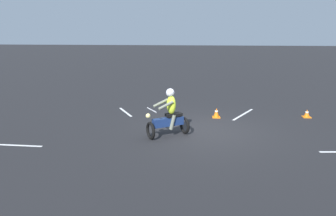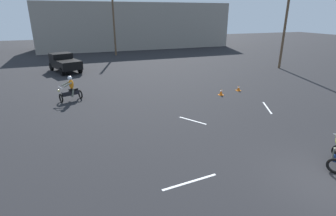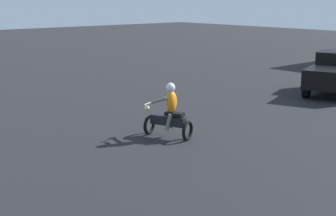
{
  "view_description": "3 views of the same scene",
  "coord_description": "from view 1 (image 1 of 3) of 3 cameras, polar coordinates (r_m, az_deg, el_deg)",
  "views": [
    {
      "loc": [
        0.42,
        11.32,
        3.61
      ],
      "look_at": [
        1.33,
        0.71,
        1.0
      ],
      "focal_mm": 35.0,
      "sensor_mm": 36.0,
      "label": 1
    },
    {
      "loc": [
        -7.71,
        -5.2,
        5.49
      ],
      "look_at": [
        -3.35,
        6.64,
        0.9
      ],
      "focal_mm": 28.0,
      "sensor_mm": 36.0,
      "label": 2
    },
    {
      "loc": [
        2.16,
        3.89,
        4.04
      ],
      "look_at": [
        -8.03,
        12.58,
        0.9
      ],
      "focal_mm": 50.0,
      "sensor_mm": 36.0,
      "label": 3
    }
  ],
  "objects": [
    {
      "name": "lane_stripe_e",
      "position": [
        11.54,
        -25.51,
        -5.85
      ],
      "size": [
        2.01,
        0.16,
        0.01
      ],
      "primitive_type": "cube",
      "rotation": [
        0.0,
        0.0,
        1.54
      ],
      "color": "silver",
      "rests_on": "ground"
    },
    {
      "name": "motorcycle_rider_foreground",
      "position": [
        11.05,
        0.16,
        -1.36
      ],
      "size": [
        1.51,
        1.25,
        1.66
      ],
      "rotation": [
        0.0,
        0.0,
        5.27
      ],
      "color": "black",
      "rests_on": "ground"
    },
    {
      "name": "traffic_cone_mid_center",
      "position": [
        13.67,
        8.42,
        -0.86
      ],
      "size": [
        0.32,
        0.32,
        0.4
      ],
      "color": "orange",
      "rests_on": "ground"
    },
    {
      "name": "lane_stripe_sw",
      "position": [
        14.41,
        12.96,
        -1.09
      ],
      "size": [
        1.14,
        1.97,
        0.01
      ],
      "primitive_type": "cube",
      "rotation": [
        0.0,
        0.0,
        5.78
      ],
      "color": "silver",
      "rests_on": "ground"
    },
    {
      "name": "ground_plane",
      "position": [
        11.89,
        6.71,
        -4.0
      ],
      "size": [
        120.0,
        120.0,
        0.0
      ],
      "primitive_type": "plane",
      "color": "black"
    },
    {
      "name": "traffic_cone_near_right",
      "position": [
        14.73,
        23.03,
        -0.92
      ],
      "size": [
        0.32,
        0.32,
        0.32
      ],
      "color": "orange",
      "rests_on": "ground"
    },
    {
      "name": "lane_stripe_se",
      "position": [
        14.56,
        -7.42,
        -0.69
      ],
      "size": [
        0.9,
        1.49,
        0.01
      ],
      "primitive_type": "cube",
      "rotation": [
        0.0,
        0.0,
        6.8
      ],
      "color": "silver",
      "rests_on": "ground"
    }
  ]
}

